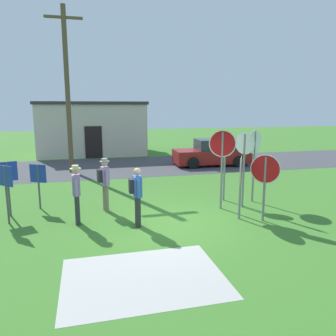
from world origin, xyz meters
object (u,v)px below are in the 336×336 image
at_px(parked_car_on_street, 212,153).
at_px(person_with_sunhat, 137,193).
at_px(utility_pole, 67,88).
at_px(stop_sign_leaning_left, 241,177).
at_px(person_near_signs, 105,181).
at_px(stop_sign_center_cluster, 222,155).
at_px(stop_sign_rear_left, 265,176).
at_px(stop_sign_tallest, 244,157).
at_px(info_panel_leftmost, 8,179).
at_px(stop_sign_far_back, 254,152).
at_px(stop_sign_rear_right, 225,156).
at_px(person_on_left, 76,191).
at_px(info_panel_rightmost, 38,179).
at_px(info_panel_middle, 6,184).

bearing_deg(parked_car_on_street, person_with_sunhat, -123.27).
height_order(utility_pole, person_with_sunhat, utility_pole).
height_order(utility_pole, parked_car_on_street, utility_pole).
distance_m(utility_pole, stop_sign_leaning_left, 10.65).
distance_m(person_near_signs, person_with_sunhat, 1.83).
xyz_separation_m(stop_sign_center_cluster, stop_sign_rear_left, (0.74, -1.43, -0.46)).
height_order(parked_car_on_street, stop_sign_rear_left, stop_sign_rear_left).
height_order(stop_sign_tallest, person_near_signs, stop_sign_tallest).
bearing_deg(stop_sign_leaning_left, info_panel_leftmost, 163.79).
height_order(utility_pole, stop_sign_rear_left, utility_pole).
relative_size(utility_pole, info_panel_leftmost, 4.75).
height_order(stop_sign_far_back, info_panel_leftmost, stop_sign_far_back).
xyz_separation_m(stop_sign_rear_right, person_on_left, (-5.12, -1.27, -0.66)).
height_order(person_near_signs, info_panel_rightmost, person_near_signs).
bearing_deg(stop_sign_tallest, stop_sign_far_back, 39.60).
xyz_separation_m(stop_sign_rear_left, info_panel_rightmost, (-6.61, 2.90, -0.34)).
xyz_separation_m(person_with_sunhat, info_panel_middle, (-3.61, 1.12, 0.21)).
xyz_separation_m(stop_sign_tallest, info_panel_leftmost, (-7.45, 0.91, -0.55)).
bearing_deg(person_near_signs, stop_sign_leaning_left, -24.72).
bearing_deg(stop_sign_rear_left, stop_sign_rear_right, 95.96).
distance_m(stop_sign_rear_left, person_with_sunhat, 3.76).
distance_m(stop_sign_far_back, info_panel_rightmost, 7.41).
bearing_deg(stop_sign_rear_right, stop_sign_far_back, -22.98).
relative_size(stop_sign_rear_left, person_with_sunhat, 1.19).
height_order(stop_sign_tallest, stop_sign_rear_right, stop_sign_tallest).
bearing_deg(parked_car_on_street, stop_sign_tallest, -104.47).
distance_m(parked_car_on_street, stop_sign_leaning_left, 9.38).
xyz_separation_m(person_on_left, info_panel_rightmost, (-1.25, 1.82, 0.04)).
relative_size(stop_sign_rear_left, info_panel_middle, 1.17).
bearing_deg(info_panel_middle, utility_pole, 78.58).
xyz_separation_m(stop_sign_rear_left, person_with_sunhat, (-3.71, 0.48, -0.39)).
distance_m(stop_sign_rear_right, info_panel_rightmost, 6.42).
height_order(info_panel_middle, info_panel_rightmost, info_panel_middle).
distance_m(stop_sign_rear_right, person_on_left, 5.32).
relative_size(utility_pole, stop_sign_far_back, 3.17).
bearing_deg(stop_sign_tallest, person_with_sunhat, -166.16).
xyz_separation_m(stop_sign_tallest, person_with_sunhat, (-3.75, -0.92, -0.75)).
relative_size(stop_sign_center_cluster, info_panel_rightmost, 1.75).
bearing_deg(utility_pole, stop_sign_leaning_left, -59.50).
bearing_deg(person_with_sunhat, stop_sign_tallest, 13.84).
relative_size(stop_sign_tallest, stop_sign_rear_left, 1.27).
xyz_separation_m(stop_sign_rear_left, stop_sign_rear_right, (-0.24, 2.34, 0.27)).
xyz_separation_m(stop_sign_tallest, info_panel_middle, (-7.36, 0.20, -0.54)).
bearing_deg(person_near_signs, utility_pole, 100.42).
bearing_deg(stop_sign_far_back, stop_sign_leaning_left, -128.76).
distance_m(utility_pole, stop_sign_far_back, 10.00).
xyz_separation_m(parked_car_on_street, stop_sign_far_back, (-1.38, -7.35, 1.10)).
bearing_deg(stop_sign_rear_right, info_panel_rightmost, 175.01).
bearing_deg(utility_pole, person_on_left, -86.92).
xyz_separation_m(stop_sign_rear_left, person_on_left, (-5.37, 1.08, -0.39)).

